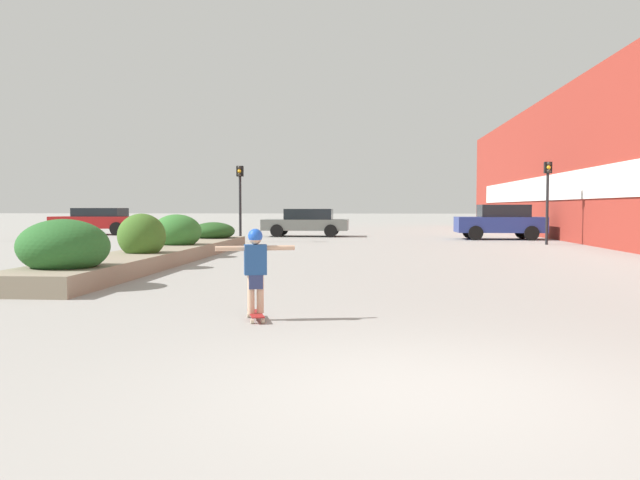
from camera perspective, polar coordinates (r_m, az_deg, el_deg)
The scene contains 10 objects.
ground_plane at distance 5.23m, azimuth 9.79°, elevation -13.53°, with size 300.00×300.00×0.00m, color gray.
building_wall_right at distance 28.07m, azimuth 23.06°, elevation 6.71°, with size 0.67×49.16×6.88m.
planter_box at distance 17.34m, azimuth -14.50°, elevation -0.56°, with size 1.69×14.22×1.34m.
skateboard at distance 8.30m, azimuth -5.90°, elevation -6.84°, with size 0.34×0.67×0.09m.
skateboarder at distance 8.21m, azimuth -5.93°, elevation -2.03°, with size 1.01×0.36×1.11m.
car_leftmost at distance 30.22m, azimuth 16.18°, elevation 1.65°, with size 4.00×1.96×1.62m.
car_center_left at distance 36.21m, azimuth -19.66°, elevation 1.72°, with size 4.74×1.95×1.46m.
car_center_right at distance 32.03m, azimuth -1.24°, elevation 1.67°, with size 4.37×2.03×1.42m.
traffic_light_left at distance 26.95m, azimuth -7.33°, elevation 4.57°, with size 0.28×0.30×3.26m.
traffic_light_right at distance 26.47m, azimuth 20.10°, elevation 4.49°, with size 0.28×0.30×3.30m.
Camera 1 is at (-0.46, -5.00, 1.48)m, focal length 35.00 mm.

